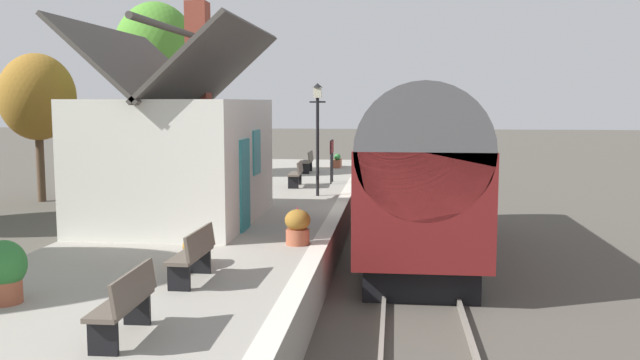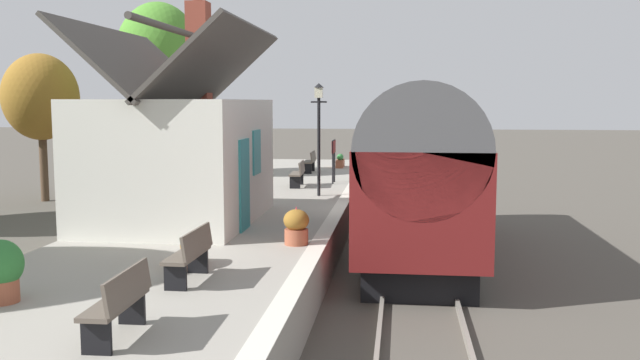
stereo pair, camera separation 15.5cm
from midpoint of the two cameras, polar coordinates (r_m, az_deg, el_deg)
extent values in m
plane|color=#4C473F|center=(19.16, 4.84, -5.33)|extent=(160.00, 160.00, 0.00)
cube|color=gray|center=(19.54, -6.60, -3.66)|extent=(32.00, 5.75, 0.98)
cube|color=beige|center=(19.04, 1.32, -2.36)|extent=(32.00, 0.36, 0.02)
cube|color=gray|center=(19.17, 9.71, -5.18)|extent=(52.00, 0.08, 0.14)
cube|color=gray|center=(19.14, 5.39, -5.14)|extent=(52.00, 0.08, 0.14)
cube|color=black|center=(17.93, 7.65, -5.05)|extent=(8.88, 2.29, 0.70)
cube|color=maroon|center=(17.69, 7.72, -0.28)|extent=(9.66, 2.70, 2.30)
cylinder|color=#515154|center=(17.59, 7.78, 3.44)|extent=(9.66, 2.65, 2.65)
cube|color=black|center=(17.68, 3.31, 0.70)|extent=(8.21, 0.03, 0.80)
cylinder|color=black|center=(20.78, 7.46, -3.45)|extent=(0.70, 2.16, 0.70)
cylinder|color=black|center=(15.10, 7.91, -7.25)|extent=(0.70, 2.16, 0.70)
cube|color=black|center=(22.48, 7.43, 2.20)|extent=(0.04, 2.16, 0.90)
cylinder|color=#F2EDCC|center=(22.59, 7.39, -0.27)|extent=(0.06, 0.24, 0.24)
cube|color=red|center=(22.69, 7.37, -1.40)|extent=(0.16, 2.56, 0.24)
cube|color=silver|center=(17.22, -11.85, 1.56)|extent=(5.46, 3.64, 3.00)
cube|color=#47423D|center=(16.92, -9.06, 9.42)|extent=(5.96, 2.07, 1.90)
cube|color=#47423D|center=(17.48, -14.91, 9.19)|extent=(5.96, 2.07, 1.90)
cylinder|color=#47423D|center=(17.24, -12.10, 12.06)|extent=(5.96, 0.16, 0.16)
cube|color=brown|center=(18.93, -10.33, 10.49)|extent=(0.56, 0.56, 2.59)
cube|color=teal|center=(15.85, -6.55, -0.40)|extent=(0.90, 0.06, 2.10)
cube|color=teal|center=(17.15, -5.55, 2.32)|extent=(0.80, 0.05, 1.10)
cube|color=brown|center=(28.66, -1.30, 1.53)|extent=(1.40, 0.42, 0.06)
cube|color=brown|center=(28.62, -0.94, 1.99)|extent=(1.40, 0.12, 0.40)
cube|color=black|center=(28.13, -1.43, 0.96)|extent=(0.06, 0.36, 0.44)
cube|color=black|center=(29.23, -1.16, 1.18)|extent=(0.06, 0.36, 0.44)
cube|color=brown|center=(23.89, -2.28, 0.52)|extent=(1.42, 0.46, 0.06)
cube|color=brown|center=(23.85, -1.85, 1.07)|extent=(1.40, 0.17, 0.40)
cube|color=black|center=(23.36, -2.42, -0.18)|extent=(0.08, 0.36, 0.44)
cube|color=black|center=(24.47, -2.14, 0.12)|extent=(0.08, 0.36, 0.44)
cube|color=brown|center=(11.53, -11.13, -6.13)|extent=(1.41, 0.43, 0.06)
cube|color=brown|center=(11.43, -10.30, -5.05)|extent=(1.40, 0.13, 0.40)
cube|color=black|center=(11.07, -12.03, -7.91)|extent=(0.07, 0.36, 0.44)
cube|color=black|center=(12.10, -10.27, -6.62)|extent=(0.07, 0.36, 0.44)
cube|color=brown|center=(9.03, -16.72, -9.84)|extent=(1.41, 0.43, 0.06)
cube|color=brown|center=(8.91, -15.68, -8.51)|extent=(1.40, 0.13, 0.40)
cube|color=black|center=(8.61, -18.08, -12.31)|extent=(0.07, 0.36, 0.44)
cube|color=black|center=(9.60, -15.41, -10.26)|extent=(0.07, 0.36, 0.44)
cylinder|color=#9E5138|center=(14.29, -2.18, -4.73)|extent=(0.49, 0.49, 0.33)
ellipsoid|color=olive|center=(14.22, -2.19, -3.35)|extent=(0.53, 0.53, 0.45)
cone|color=#C73A48|center=(14.19, -2.19, -2.61)|extent=(0.12, 0.12, 0.21)
cylinder|color=#9E5138|center=(11.26, -25.06, -8.38)|extent=(0.50, 0.50, 0.35)
ellipsoid|color=#2D7233|center=(11.17, -25.16, -6.37)|extent=(0.66, 0.66, 0.72)
cone|color=#D96149|center=(11.12, -25.21, -5.21)|extent=(0.12, 0.12, 0.26)
cube|color=#9E5138|center=(30.94, 1.31, 1.39)|extent=(1.09, 0.32, 0.35)
ellipsoid|color=#2D7233|center=(30.92, 1.31, 1.92)|extent=(0.98, 0.29, 0.29)
cube|color=#9E5138|center=(12.67, -10.85, -6.38)|extent=(0.88, 0.32, 0.30)
ellipsoid|color=olive|center=(12.62, -10.87, -5.21)|extent=(0.80, 0.29, 0.29)
cylinder|color=black|center=(21.46, -0.41, 2.78)|extent=(0.10, 0.10, 3.09)
cylinder|color=black|center=(21.41, -0.41, 6.50)|extent=(0.05, 0.50, 0.05)
cube|color=beige|center=(21.41, -0.42, 7.28)|extent=(0.24, 0.24, 0.32)
cone|color=black|center=(21.41, -0.42, 7.87)|extent=(0.32, 0.32, 0.14)
cylinder|color=black|center=(24.64, 0.73, 0.94)|extent=(0.06, 0.06, 1.10)
cylinder|color=black|center=(25.23, 0.86, 1.08)|extent=(0.06, 0.06, 1.10)
cube|color=maroon|center=(24.87, 0.80, 2.78)|extent=(0.90, 0.06, 0.44)
cube|color=black|center=(24.87, 0.80, 2.78)|extent=(0.96, 0.03, 0.50)
cylinder|color=#4C3828|center=(29.18, -22.34, 1.20)|extent=(0.31, 0.31, 2.93)
ellipsoid|color=olive|center=(29.07, -22.56, 6.39)|extent=(3.04, 2.89, 3.37)
cylinder|color=#4C3828|center=(27.96, -13.38, 2.64)|extent=(0.30, 0.30, 4.23)
ellipsoid|color=#4C8C2D|center=(27.96, -13.58, 9.96)|extent=(3.66, 3.27, 4.17)
camera|label=1|loc=(0.08, -90.26, -0.03)|focal=38.54mm
camera|label=2|loc=(0.08, 89.74, 0.03)|focal=38.54mm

